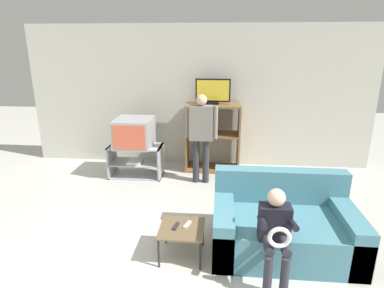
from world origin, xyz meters
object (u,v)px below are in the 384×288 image
Objects in this scene: couch at (283,226)px; tv_stand at (136,161)px; snack_table at (182,231)px; remote_control_white at (187,225)px; television_flat at (213,92)px; person_standing_adult at (201,131)px; media_shelf at (213,137)px; person_seated_child at (275,230)px; remote_control_black at (176,226)px; television_main at (134,132)px.

tv_stand is at bearing 138.85° from couch.
remote_control_white is at bearing 42.87° from snack_table.
television_flat is 0.85m from person_standing_adult.
media_shelf is (1.32, 0.45, 0.35)m from tv_stand.
remote_control_white is 0.15× the size of person_seated_child.
tv_stand is 1.89× the size of snack_table.
person_seated_child is (0.99, -0.32, 0.21)m from remote_control_black.
remote_control_white is (-0.18, -2.60, -1.08)m from television_flat.
media_shelf is 2.66m from snack_table.
snack_table is at bearing -116.18° from remote_control_white.
snack_table is at bearing -167.20° from couch.
media_shelf is (1.33, 0.46, -0.17)m from television_main.
television_flat is 4.26× the size of remote_control_black.
person_standing_adult is (1.15, -0.16, 0.62)m from tv_stand.
snack_table is at bearing -95.34° from media_shelf.
snack_table is 3.34× the size of remote_control_black.
snack_table is 2.10m from person_standing_adult.
person_standing_adult is 2.50m from person_seated_child.
couch is (0.87, -2.37, -0.35)m from media_shelf.
tv_stand is 0.52m from television_main.
snack_table is 0.08m from remote_control_black.
television_flat reaches higher than television_main.
person_standing_adult is (0.02, 1.96, 0.54)m from remote_control_white.
snack_table is at bearing -63.60° from tv_stand.
snack_table is 0.09m from remote_control_white.
person_seated_child is at bearing -7.76° from remote_control_black.
television_main reaches higher than remote_control_white.
person_standing_adult is at bearing 96.27° from remote_control_black.
couch reaches higher than remote_control_white.
person_standing_adult is 1.57× the size of person_seated_child.
media_shelf reaches higher than television_main.
television_main is 0.44× the size of person_standing_adult.
television_main is 2.43m from remote_control_black.
remote_control_white is at bearing 157.52° from person_seated_child.
television_flat is at bearing 103.19° from person_seated_child.
snack_table is 1.15m from couch.
tv_stand reaches higher than remote_control_white.
remote_control_white is at bearing -93.97° from television_flat.
snack_table is at bearing -63.44° from television_main.
tv_stand is at bearing 128.96° from person_seated_child.
person_seated_child is (0.69, -2.96, -0.87)m from television_flat.
tv_stand is at bearing -161.05° from media_shelf.
person_standing_adult reaches higher than tv_stand.
couch reaches higher than snack_table.
television_main is at bearing -139.99° from tv_stand.
television_main is 2.96m from couch.
remote_control_white is at bearing -61.90° from tv_stand.
couch reaches higher than tv_stand.
tv_stand is 1.39× the size of television_main.
tv_stand is 3.21m from person_seated_child.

